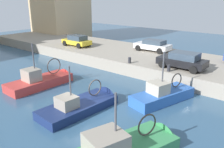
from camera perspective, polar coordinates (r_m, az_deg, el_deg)
The scene contains 10 objects.
water_surface at distance 16.11m, azimuth -5.67°, elevation -8.05°, with size 80.00×80.00×0.00m, color #335675.
quay_wall at distance 24.77m, azimuth 13.64°, elevation 2.39°, with size 9.00×56.00×1.20m, color #9E9384.
fishing_boat_blue at distance 17.50m, azimuth 12.72°, elevation -5.81°, with size 5.91×2.98×4.38m.
fishing_boat_navy at distance 15.99m, azimuth -6.65°, elevation -7.97°, with size 6.20×2.57×4.08m.
fishing_boat_red at distance 20.75m, azimuth -16.01°, elevation -2.25°, with size 6.21×2.30×4.55m.
parked_car_yellow at distance 30.17m, azimuth -8.45°, elevation 7.96°, with size 1.92×3.83×1.36m.
parked_car_black at distance 21.15m, azimuth 16.64°, elevation 3.21°, with size 2.11×4.09×1.42m.
parked_car_white at distance 27.43m, azimuth 9.84°, elevation 6.86°, with size 2.12×4.09×1.29m.
mooring_bollard_mid at distance 20.10m, azimuth 13.50°, elevation 1.38°, with size 0.28×0.28×0.55m, color #2D2D33.
mooring_bollard_north at distance 22.09m, azimuth 4.24°, elevation 3.32°, with size 0.28×0.28×0.55m, color #2D2D33.
Camera 1 is at (-9.99, -10.49, 7.05)m, focal length 37.99 mm.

